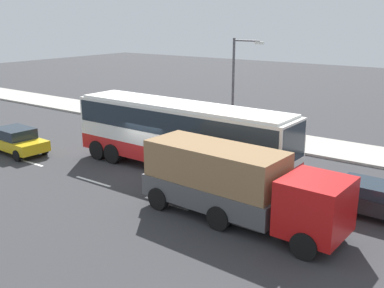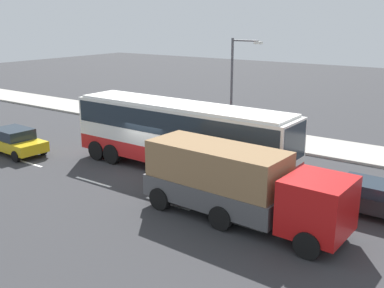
% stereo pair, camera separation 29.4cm
% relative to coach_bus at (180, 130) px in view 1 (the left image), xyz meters
% --- Properties ---
extents(ground_plane, '(120.00, 120.00, 0.00)m').
position_rel_coach_bus_xyz_m(ground_plane, '(-1.43, -0.90, -2.23)').
color(ground_plane, '#333335').
extents(sidewalk_curb, '(80.00, 4.00, 0.15)m').
position_rel_coach_bus_xyz_m(sidewalk_curb, '(-1.43, 8.53, -2.15)').
color(sidewalk_curb, '#A8A399').
rests_on(sidewalk_curb, ground_plane).
extents(lane_centreline, '(45.38, 0.16, 0.01)m').
position_rel_coach_bus_xyz_m(lane_centreline, '(0.34, -3.77, -2.22)').
color(lane_centreline, white).
rests_on(lane_centreline, ground_plane).
extents(coach_bus, '(12.51, 2.84, 3.60)m').
position_rel_coach_bus_xyz_m(coach_bus, '(0.00, 0.00, 0.00)').
color(coach_bus, red).
rests_on(coach_bus, ground_plane).
extents(cargo_truck, '(8.43, 2.83, 2.88)m').
position_rel_coach_bus_xyz_m(cargo_truck, '(5.37, -3.44, -0.65)').
color(cargo_truck, red).
rests_on(cargo_truck, ground_plane).
extents(car_black_sedan, '(4.38, 1.94, 1.39)m').
position_rel_coach_bus_xyz_m(car_black_sedan, '(9.85, 0.17, -1.48)').
color(car_black_sedan, black).
rests_on(car_black_sedan, ground_plane).
extents(car_yellow_taxi, '(4.14, 2.11, 1.51)m').
position_rel_coach_bus_xyz_m(car_yellow_taxi, '(-9.83, -3.09, -1.43)').
color(car_yellow_taxi, gold).
rests_on(car_yellow_taxi, ground_plane).
extents(pedestrian_near_curb, '(0.32, 0.32, 1.54)m').
position_rel_coach_bus_xyz_m(pedestrian_near_curb, '(-0.95, 8.07, -1.20)').
color(pedestrian_near_curb, black).
rests_on(pedestrian_near_curb, sidewalk_curb).
extents(street_lamp, '(2.10, 0.24, 6.41)m').
position_rel_coach_bus_xyz_m(street_lamp, '(-0.86, 7.03, 1.68)').
color(street_lamp, '#47474C').
rests_on(street_lamp, sidewalk_curb).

